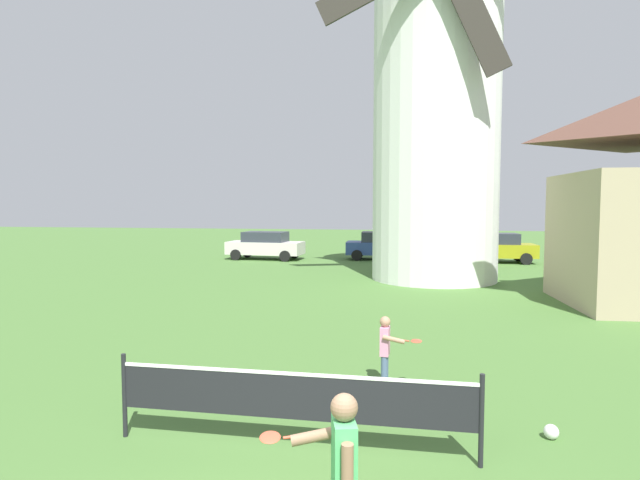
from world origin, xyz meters
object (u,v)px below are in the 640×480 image
Objects in this scene: parked_car_silver at (625,249)px; parked_car_cream at (265,245)px; tennis_net at (292,397)px; windmill at (436,82)px; player_near at (341,472)px; stray_ball at (551,432)px; parked_car_blue at (382,245)px; player_far at (386,347)px; parked_car_mustard at (495,247)px.

parked_car_cream is at bearing -178.56° from parked_car_silver.
parked_car_silver is (12.27, 21.88, 0.13)m from tennis_net.
player_near is at bearing -95.17° from windmill.
player_near is 24.48m from parked_car_cream.
stray_ball is 21.83m from parked_car_blue.
parked_car_silver is at bearing 60.02° from player_far.
tennis_net is at bearing -105.12° from parked_car_mustard.
player_near reaches higher than player_far.
player_near is 1.27× the size of player_far.
player_far is 20.44m from parked_car_cream.
parked_car_silver is at bearing 64.41° from player_near.
windmill is 3.62× the size of parked_car_silver.
tennis_net is at bearing 114.39° from player_near.
player_far is (0.18, 4.35, -0.18)m from player_near.
parked_car_cream reaches higher than stray_ball.
parked_car_blue is 6.05m from parked_car_mustard.
player_far is at bearing -119.98° from parked_car_silver.
parked_car_blue reaches higher than tennis_net.
tennis_net reaches higher than stray_ball.
parked_car_cream is at bearing -177.23° from parked_car_mustard.
parked_car_cream and parked_car_silver have the same top height.
parked_car_blue is at bearing 108.98° from windmill.
windmill is at bearing -145.76° from parked_car_silver.
parked_car_blue is at bearing 92.25° from player_near.
player_far is 0.30× the size of parked_car_blue.
player_far is at bearing -68.18° from parked_car_cream.
windmill reaches higher than player_near.
windmill is at bearing 83.86° from player_far.
parked_car_silver is (18.82, 0.47, 0.00)m from parked_car_cream.
player_far is at bearing 66.72° from tennis_net.
player_far is 0.29× the size of parked_car_mustard.
player_near is at bearing -101.98° from parked_car_mustard.
parked_car_blue is (-2.50, 7.28, -7.17)m from windmill.
stray_ball is at bearing -113.28° from parked_car_silver.
parked_car_cream and parked_car_blue have the same top height.
tennis_net is 1.05× the size of parked_car_cream.
parked_car_mustard is at bearing 75.95° from player_far.
parked_car_silver is (9.85, 6.71, -7.17)m from windmill.
player_far is (-1.37, -12.75, -7.31)m from windmill.
parked_car_cream is at bearing 115.51° from stray_ball.
stray_ball is at bearing -86.71° from windmill.
player_near is (-1.55, -17.09, -7.13)m from windmill.
tennis_net is 1.14× the size of parked_car_blue.
stray_ball is 21.31m from parked_car_mustard.
parked_car_cream is (-7.60, 18.98, 0.14)m from player_far.
stray_ball is (2.19, -1.54, -0.58)m from player_far.
player_near is 26.39m from parked_car_silver.
windmill is 4.08× the size of parked_car_blue.
player_far is 6.22× the size of stray_ball.
player_near is 3.75m from stray_ball.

